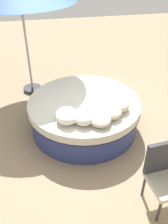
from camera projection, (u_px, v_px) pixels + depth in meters
name	position (u px, v px, depth m)	size (l,w,h in m)	color
ground_plane	(84.00, 127.00, 5.03)	(16.00, 16.00, 0.00)	#9E8466
round_bed	(84.00, 114.00, 4.85)	(2.12, 2.12, 0.62)	navy
throw_pillow_0	(67.00, 116.00, 4.11)	(0.44, 0.38, 0.22)	white
throw_pillow_1	(83.00, 117.00, 4.09)	(0.40, 0.34, 0.20)	silver
throw_pillow_2	(99.00, 118.00, 4.12)	(0.52, 0.39, 0.15)	beige
throw_pillow_3	(111.00, 111.00, 4.25)	(0.44, 0.37, 0.17)	beige
throw_pillow_4	(119.00, 104.00, 4.42)	(0.45, 0.35, 0.20)	beige
patio_chair	(166.00, 171.00, 3.37)	(0.55, 0.57, 0.98)	#333338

